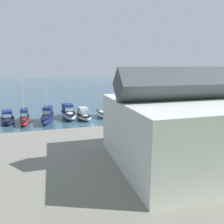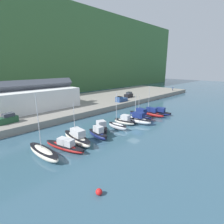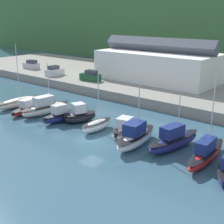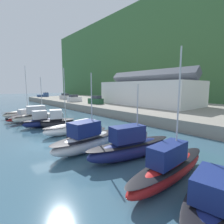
{
  "view_description": "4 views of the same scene",
  "coord_description": "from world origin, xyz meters",
  "px_view_note": "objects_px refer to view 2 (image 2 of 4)",
  "views": [
    {
      "loc": [
        7.61,
        45.55,
        10.21
      ],
      "look_at": [
        -2.95,
        8.04,
        1.99
      ],
      "focal_mm": 35.0,
      "sensor_mm": 36.0,
      "label": 1
    },
    {
      "loc": [
        -29.5,
        -22.09,
        13.81
      ],
      "look_at": [
        3.95,
        10.73,
        1.49
      ],
      "focal_mm": 28.0,
      "sensor_mm": 36.0,
      "label": 2
    },
    {
      "loc": [
        23.84,
        -24.56,
        14.35
      ],
      "look_at": [
        -2.69,
        6.91,
        1.5
      ],
      "focal_mm": 50.0,
      "sensor_mm": 36.0,
      "label": 3
    },
    {
      "loc": [
        18.23,
        -5.83,
        5.98
      ],
      "look_at": [
        -3.33,
        12.14,
        1.97
      ],
      "focal_mm": 28.0,
      "sensor_mm": 36.0,
      "label": 4
    }
  ],
  "objects_px": {
    "moored_boat_1": "(65,146)",
    "moored_boat_8": "(140,115)",
    "moored_boat_9": "(150,113)",
    "moored_boat_4": "(101,128)",
    "mooring_buoy_0": "(99,192)",
    "moored_boat_3": "(98,133)",
    "moored_boat_10": "(159,112)",
    "pickup_truck_0": "(121,99)",
    "moored_boat_7": "(137,119)",
    "parked_car_0": "(7,119)",
    "moored_boat_2": "(77,138)",
    "moored_boat_6": "(125,121)",
    "moored_boat_5": "(118,126)",
    "moored_boat_0": "(43,152)",
    "person_on_quay": "(173,88)",
    "parked_car_3": "(129,95)"
  },
  "relations": [
    {
      "from": "moored_boat_3",
      "to": "moored_boat_10",
      "type": "relative_size",
      "value": 0.79
    },
    {
      "from": "moored_boat_5",
      "to": "pickup_truck_0",
      "type": "relative_size",
      "value": 1.72
    },
    {
      "from": "pickup_truck_0",
      "to": "moored_boat_7",
      "type": "bearing_deg",
      "value": 140.7
    },
    {
      "from": "moored_boat_2",
      "to": "mooring_buoy_0",
      "type": "bearing_deg",
      "value": -110.88
    },
    {
      "from": "moored_boat_8",
      "to": "moored_boat_5",
      "type": "bearing_deg",
      "value": -163.75
    },
    {
      "from": "moored_boat_5",
      "to": "moored_boat_6",
      "type": "relative_size",
      "value": 1.4
    },
    {
      "from": "moored_boat_3",
      "to": "moored_boat_7",
      "type": "distance_m",
      "value": 12.93
    },
    {
      "from": "moored_boat_10",
      "to": "parked_car_0",
      "type": "bearing_deg",
      "value": 143.12
    },
    {
      "from": "moored_boat_9",
      "to": "parked_car_0",
      "type": "relative_size",
      "value": 1.95
    },
    {
      "from": "moored_boat_9",
      "to": "moored_boat_4",
      "type": "bearing_deg",
      "value": 175.69
    },
    {
      "from": "parked_car_3",
      "to": "mooring_buoy_0",
      "type": "bearing_deg",
      "value": 117.28
    },
    {
      "from": "parked_car_0",
      "to": "person_on_quay",
      "type": "distance_m",
      "value": 75.71
    },
    {
      "from": "moored_boat_3",
      "to": "parked_car_3",
      "type": "height_order",
      "value": "parked_car_3"
    },
    {
      "from": "moored_boat_1",
      "to": "moored_boat_6",
      "type": "bearing_deg",
      "value": -9.98
    },
    {
      "from": "moored_boat_2",
      "to": "moored_boat_8",
      "type": "relative_size",
      "value": 1.02
    },
    {
      "from": "moored_boat_7",
      "to": "moored_boat_2",
      "type": "bearing_deg",
      "value": 169.3
    },
    {
      "from": "moored_boat_5",
      "to": "pickup_truck_0",
      "type": "height_order",
      "value": "moored_boat_5"
    },
    {
      "from": "pickup_truck_0",
      "to": "person_on_quay",
      "type": "relative_size",
      "value": 2.25
    },
    {
      "from": "parked_car_0",
      "to": "pickup_truck_0",
      "type": "bearing_deg",
      "value": -101.46
    },
    {
      "from": "parked_car_3",
      "to": "pickup_truck_0",
      "type": "relative_size",
      "value": 0.92
    },
    {
      "from": "parked_car_0",
      "to": "person_on_quay",
      "type": "bearing_deg",
      "value": -99.83
    },
    {
      "from": "moored_boat_8",
      "to": "moored_boat_9",
      "type": "xyz_separation_m",
      "value": [
        4.08,
        -0.59,
        -0.13
      ]
    },
    {
      "from": "moored_boat_1",
      "to": "moored_boat_8",
      "type": "bearing_deg",
      "value": -11.1
    },
    {
      "from": "moored_boat_6",
      "to": "mooring_buoy_0",
      "type": "bearing_deg",
      "value": -157.3
    },
    {
      "from": "moored_boat_9",
      "to": "parked_car_3",
      "type": "xyz_separation_m",
      "value": [
        12.3,
        18.02,
        1.64
      ]
    },
    {
      "from": "moored_boat_3",
      "to": "mooring_buoy_0",
      "type": "distance_m",
      "value": 16.0
    },
    {
      "from": "moored_boat_3",
      "to": "moored_boat_9",
      "type": "relative_size",
      "value": 0.67
    },
    {
      "from": "moored_boat_9",
      "to": "parked_car_0",
      "type": "height_order",
      "value": "moored_boat_9"
    },
    {
      "from": "moored_boat_1",
      "to": "moored_boat_3",
      "type": "distance_m",
      "value": 7.34
    },
    {
      "from": "moored_boat_2",
      "to": "parked_car_0",
      "type": "height_order",
      "value": "moored_boat_2"
    },
    {
      "from": "moored_boat_2",
      "to": "mooring_buoy_0",
      "type": "relative_size",
      "value": 11.36
    },
    {
      "from": "parked_car_0",
      "to": "pickup_truck_0",
      "type": "relative_size",
      "value": 0.92
    },
    {
      "from": "pickup_truck_0",
      "to": "moored_boat_3",
      "type": "bearing_deg",
      "value": 119.73
    },
    {
      "from": "moored_boat_9",
      "to": "parked_car_3",
      "type": "distance_m",
      "value": 21.88
    },
    {
      "from": "moored_boat_5",
      "to": "mooring_buoy_0",
      "type": "xyz_separation_m",
      "value": [
        -16.78,
        -12.7,
        -0.38
      ]
    },
    {
      "from": "moored_boat_9",
      "to": "moored_boat_10",
      "type": "bearing_deg",
      "value": -23.79
    },
    {
      "from": "moored_boat_8",
      "to": "mooring_buoy_0",
      "type": "bearing_deg",
      "value": -143.47
    },
    {
      "from": "moored_boat_8",
      "to": "moored_boat_9",
      "type": "height_order",
      "value": "moored_boat_9"
    },
    {
      "from": "moored_boat_6",
      "to": "mooring_buoy_0",
      "type": "distance_m",
      "value": 24.79
    },
    {
      "from": "moored_boat_2",
      "to": "moored_boat_4",
      "type": "xyz_separation_m",
      "value": [
        6.53,
        0.68,
        -0.04
      ]
    },
    {
      "from": "person_on_quay",
      "to": "parked_car_0",
      "type": "bearing_deg",
      "value": 178.73
    },
    {
      "from": "moored_boat_1",
      "to": "mooring_buoy_0",
      "type": "bearing_deg",
      "value": -119.3
    },
    {
      "from": "moored_boat_4",
      "to": "moored_boat_8",
      "type": "bearing_deg",
      "value": 20.05
    },
    {
      "from": "moored_boat_9",
      "to": "mooring_buoy_0",
      "type": "xyz_separation_m",
      "value": [
        -31.32,
        -13.36,
        -0.55
      ]
    },
    {
      "from": "person_on_quay",
      "to": "moored_boat_1",
      "type": "bearing_deg",
      "value": -167.69
    },
    {
      "from": "moored_boat_8",
      "to": "moored_boat_1",
      "type": "bearing_deg",
      "value": -166.56
    },
    {
      "from": "moored_boat_7",
      "to": "person_on_quay",
      "type": "relative_size",
      "value": 3.74
    },
    {
      "from": "moored_boat_0",
      "to": "moored_boat_9",
      "type": "bearing_deg",
      "value": -1.47
    },
    {
      "from": "moored_boat_2",
      "to": "moored_boat_10",
      "type": "height_order",
      "value": "moored_boat_2"
    },
    {
      "from": "moored_boat_5",
      "to": "mooring_buoy_0",
      "type": "height_order",
      "value": "moored_boat_5"
    }
  ]
}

